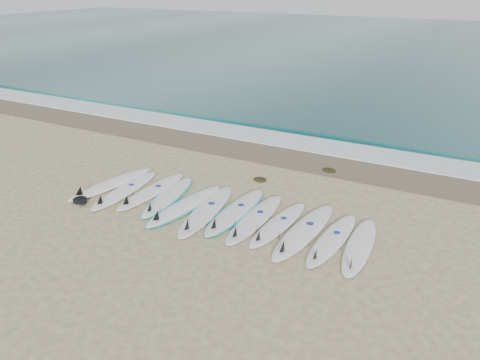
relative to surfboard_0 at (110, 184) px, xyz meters
The scene contains 20 objects.
ground 3.26m from the surfboard_0, ahead, with size 120.00×120.00×0.00m, color tan.
ocean 32.70m from the surfboard_0, 84.29° to the left, with size 120.00×55.00×0.03m, color #205A5D.
wet_sand_band 5.27m from the surfboard_0, 51.84° to the left, with size 120.00×1.80×0.01m, color brown.
foam_band 6.43m from the surfboard_0, 59.57° to the left, with size 120.00×1.40×0.04m, color silver.
wave_crest 7.76m from the surfboard_0, 65.19° to the left, with size 120.00×1.00×0.10m, color #205A5D.
surfboard_0 is the anchor object (origin of this frame).
surfboard_1 0.60m from the surfboard_0, 13.49° to the right, with size 0.74×2.62×0.33m.
surfboard_2 1.22m from the surfboard_0, ahead, with size 0.56×2.56×0.33m.
surfboard_3 1.76m from the surfboard_0, ahead, with size 0.98×2.54×0.31m.
surfboard_4 2.40m from the surfboard_0, ahead, with size 0.90×2.68×0.33m.
surfboard_5 3.00m from the surfboard_0, ahead, with size 0.98×2.84×0.36m.
surfboard_6 3.59m from the surfboard_0, ahead, with size 0.67×2.67×0.34m.
surfboard_7 4.14m from the surfboard_0, ahead, with size 0.59×2.63×0.33m.
surfboard_8 4.70m from the surfboard_0, ahead, with size 0.66×2.41×0.30m.
surfboard_9 5.30m from the surfboard_0, ahead, with size 0.74×2.83×0.36m.
surfboard_10 5.93m from the surfboard_0, ahead, with size 0.64×2.47×0.31m.
surfboard_11 6.50m from the surfboard_0, ahead, with size 0.68×2.44×0.31m.
seaweed_near 3.91m from the surfboard_0, 33.51° to the left, with size 0.36×0.28×0.07m, color black.
seaweed_far 5.93m from the surfboard_0, 38.11° to the left, with size 0.37×0.29×0.07m, color black.
leash_coil 1.06m from the surfboard_0, 87.79° to the right, with size 0.46×0.36×0.11m.
Camera 1 is at (4.94, -8.16, 4.96)m, focal length 35.00 mm.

